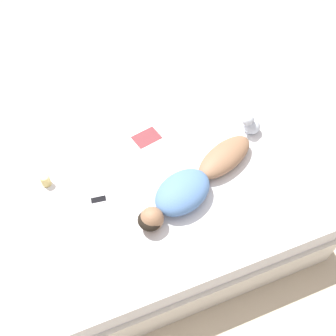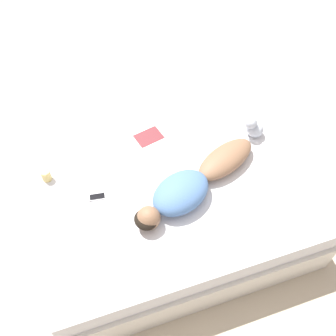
{
  "view_description": "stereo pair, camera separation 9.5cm",
  "coord_description": "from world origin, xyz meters",
  "px_view_note": "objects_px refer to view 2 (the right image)",
  "views": [
    {
      "loc": [
        -1.6,
        0.65,
        3.01
      ],
      "look_at": [
        0.15,
        -0.04,
        0.56
      ],
      "focal_mm": 42.0,
      "sensor_mm": 36.0,
      "label": 1
    },
    {
      "loc": [
        -1.63,
        0.56,
        3.01
      ],
      "look_at": [
        0.15,
        -0.04,
        0.56
      ],
      "focal_mm": 42.0,
      "sensor_mm": 36.0,
      "label": 2
    }
  ],
  "objects_px": {
    "open_magazine": "(156,146)",
    "person": "(193,183)",
    "cell_phone": "(97,197)",
    "coffee_mug": "(46,175)"
  },
  "relations": [
    {
      "from": "coffee_mug",
      "to": "person",
      "type": "bearing_deg",
      "value": -113.93
    },
    {
      "from": "open_magazine",
      "to": "cell_phone",
      "type": "bearing_deg",
      "value": 107.26
    },
    {
      "from": "open_magazine",
      "to": "coffee_mug",
      "type": "height_order",
      "value": "coffee_mug"
    },
    {
      "from": "open_magazine",
      "to": "person",
      "type": "bearing_deg",
      "value": -178.38
    },
    {
      "from": "open_magazine",
      "to": "cell_phone",
      "type": "distance_m",
      "value": 0.67
    },
    {
      "from": "person",
      "to": "coffee_mug",
      "type": "relative_size",
      "value": 10.97
    },
    {
      "from": "person",
      "to": "cell_phone",
      "type": "bearing_deg",
      "value": 52.9
    },
    {
      "from": "cell_phone",
      "to": "coffee_mug",
      "type": "bearing_deg",
      "value": 56.25
    },
    {
      "from": "person",
      "to": "coffee_mug",
      "type": "xyz_separation_m",
      "value": [
        0.46,
        1.05,
        -0.04
      ]
    },
    {
      "from": "cell_phone",
      "to": "open_magazine",
      "type": "bearing_deg",
      "value": -51.93
    }
  ]
}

